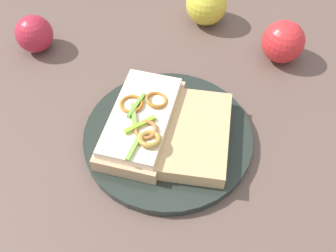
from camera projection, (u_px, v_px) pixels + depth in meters
ground_plane at (168, 139)px, 0.63m from camera, size 2.00×2.00×0.00m
plate at (168, 137)px, 0.63m from camera, size 0.26×0.26×0.02m
sandwich at (142, 121)px, 0.61m from camera, size 0.13×0.20×0.05m
bread_slice_side at (195, 134)px, 0.61m from camera, size 0.14×0.18×0.03m
apple_0 at (283, 42)px, 0.72m from camera, size 0.11×0.11×0.08m
apple_1 at (207, 4)px, 0.78m from camera, size 0.11×0.11×0.08m
apple_2 at (34, 34)px, 0.74m from camera, size 0.08×0.08×0.07m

